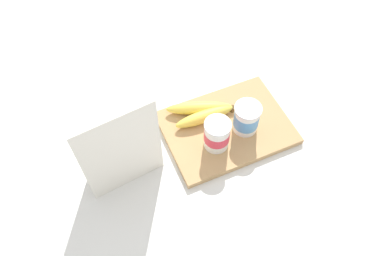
{
  "coord_description": "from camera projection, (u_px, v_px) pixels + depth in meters",
  "views": [
    {
      "loc": [
        0.32,
        0.51,
        0.88
      ],
      "look_at": [
        0.1,
        0.0,
        0.07
      ],
      "focal_mm": 36.06,
      "sensor_mm": 36.0,
      "label": 1
    }
  ],
  "objects": [
    {
      "name": "cereal_box",
      "position": [
        118.0,
        145.0,
        0.87
      ],
      "size": [
        0.19,
        0.08,
        0.27
      ],
      "primitive_type": "cube",
      "rotation": [
        0.0,
        0.0,
        0.11
      ],
      "color": "white",
      "rests_on": "ground_plane"
    },
    {
      "name": "banana_bunch",
      "position": [
        202.0,
        112.0,
        1.05
      ],
      "size": [
        0.18,
        0.1,
        0.04
      ],
      "color": "yellow",
      "rests_on": "cutting_board"
    },
    {
      "name": "yogurt_cup_front",
      "position": [
        246.0,
        118.0,
        1.01
      ],
      "size": [
        0.07,
        0.07,
        0.09
      ],
      "color": "white",
      "rests_on": "cutting_board"
    },
    {
      "name": "yogurt_cup_back",
      "position": [
        217.0,
        135.0,
        0.98
      ],
      "size": [
        0.07,
        0.07,
        0.09
      ],
      "color": "white",
      "rests_on": "cutting_board"
    },
    {
      "name": "cutting_board",
      "position": [
        227.0,
        128.0,
        1.05
      ],
      "size": [
        0.33,
        0.25,
        0.02
      ],
      "primitive_type": "cube",
      "color": "tan",
      "rests_on": "ground_plane"
    },
    {
      "name": "ground_plane",
      "position": [
        226.0,
        129.0,
        1.06
      ],
      "size": [
        2.4,
        2.4,
        0.0
      ],
      "primitive_type": "plane",
      "color": "silver"
    }
  ]
}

